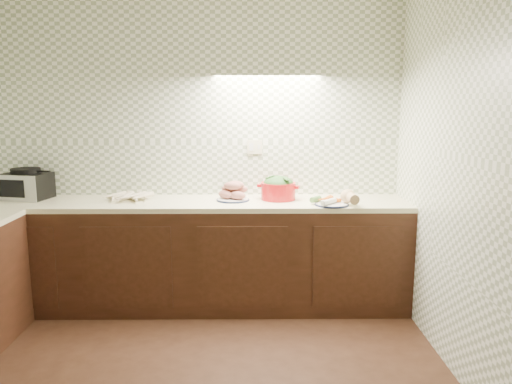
{
  "coord_description": "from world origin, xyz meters",
  "views": [
    {
      "loc": [
        0.52,
        -2.52,
        1.7
      ],
      "look_at": [
        0.56,
        1.25,
        1.02
      ],
      "focal_mm": 35.0,
      "sensor_mm": 36.0,
      "label": 1
    }
  ],
  "objects_px": {
    "sweet_potato_plate": "(233,193)",
    "dutch_oven": "(278,188)",
    "toaster_oven": "(26,185)",
    "onion_bowl": "(234,192)",
    "parsnip_pile": "(124,195)",
    "veg_plate": "(338,199)"
  },
  "relations": [
    {
      "from": "toaster_oven",
      "to": "onion_bowl",
      "type": "xyz_separation_m",
      "value": [
        1.74,
        0.03,
        -0.07
      ]
    },
    {
      "from": "parsnip_pile",
      "to": "onion_bowl",
      "type": "bearing_deg",
      "value": 4.53
    },
    {
      "from": "onion_bowl",
      "to": "dutch_oven",
      "type": "relative_size",
      "value": 0.46
    },
    {
      "from": "parsnip_pile",
      "to": "sweet_potato_plate",
      "type": "height_order",
      "value": "sweet_potato_plate"
    },
    {
      "from": "onion_bowl",
      "to": "dutch_oven",
      "type": "xyz_separation_m",
      "value": [
        0.37,
        -0.08,
        0.05
      ]
    },
    {
      "from": "parsnip_pile",
      "to": "dutch_oven",
      "type": "xyz_separation_m",
      "value": [
        1.29,
        -0.01,
        0.06
      ]
    },
    {
      "from": "parsnip_pile",
      "to": "sweet_potato_plate",
      "type": "xyz_separation_m",
      "value": [
        0.91,
        -0.04,
        0.03
      ]
    },
    {
      "from": "sweet_potato_plate",
      "to": "parsnip_pile",
      "type": "bearing_deg",
      "value": 177.45
    },
    {
      "from": "toaster_oven",
      "to": "veg_plate",
      "type": "xyz_separation_m",
      "value": [
        2.58,
        -0.29,
        -0.08
      ]
    },
    {
      "from": "toaster_oven",
      "to": "veg_plate",
      "type": "relative_size",
      "value": 1.13
    },
    {
      "from": "dutch_oven",
      "to": "veg_plate",
      "type": "height_order",
      "value": "dutch_oven"
    },
    {
      "from": "toaster_oven",
      "to": "onion_bowl",
      "type": "bearing_deg",
      "value": 12.63
    },
    {
      "from": "toaster_oven",
      "to": "dutch_oven",
      "type": "height_order",
      "value": "toaster_oven"
    },
    {
      "from": "toaster_oven",
      "to": "parsnip_pile",
      "type": "relative_size",
      "value": 1.07
    },
    {
      "from": "parsnip_pile",
      "to": "onion_bowl",
      "type": "height_order",
      "value": "onion_bowl"
    },
    {
      "from": "parsnip_pile",
      "to": "onion_bowl",
      "type": "distance_m",
      "value": 0.92
    },
    {
      "from": "toaster_oven",
      "to": "onion_bowl",
      "type": "relative_size",
      "value": 2.5
    },
    {
      "from": "sweet_potato_plate",
      "to": "onion_bowl",
      "type": "xyz_separation_m",
      "value": [
        -0.0,
        0.11,
        -0.02
      ]
    },
    {
      "from": "parsnip_pile",
      "to": "sweet_potato_plate",
      "type": "relative_size",
      "value": 1.38
    },
    {
      "from": "sweet_potato_plate",
      "to": "veg_plate",
      "type": "relative_size",
      "value": 0.77
    },
    {
      "from": "toaster_oven",
      "to": "onion_bowl",
      "type": "distance_m",
      "value": 1.74
    },
    {
      "from": "sweet_potato_plate",
      "to": "dutch_oven",
      "type": "xyz_separation_m",
      "value": [
        0.37,
        0.04,
        0.03
      ]
    }
  ]
}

